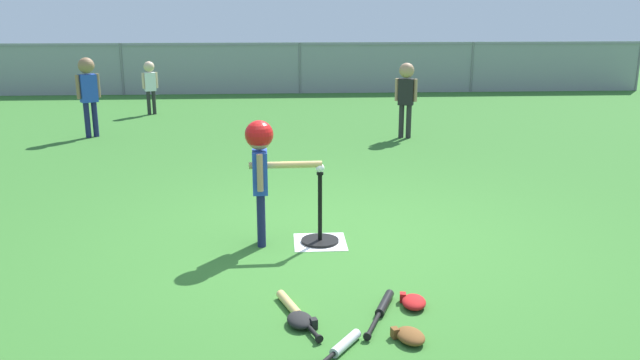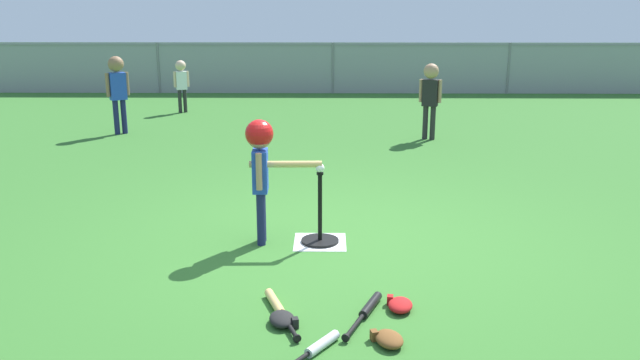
{
  "view_description": "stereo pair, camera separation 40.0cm",
  "coord_description": "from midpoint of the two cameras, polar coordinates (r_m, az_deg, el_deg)",
  "views": [
    {
      "loc": [
        -0.49,
        -5.14,
        1.94
      ],
      "look_at": [
        -0.16,
        0.01,
        0.55
      ],
      "focal_mm": 36.19,
      "sensor_mm": 36.0,
      "label": 1
    },
    {
      "loc": [
        -0.09,
        -5.15,
        1.94
      ],
      "look_at": [
        -0.16,
        0.01,
        0.55
      ],
      "focal_mm": 36.19,
      "sensor_mm": 36.0,
      "label": 2
    }
  ],
  "objects": [
    {
      "name": "spare_bat_black",
      "position": [
        4.32,
        6.92,
        -11.33
      ],
      "size": [
        0.29,
        0.61,
        0.06
      ],
      "color": "black",
      "rests_on": "ground_plane"
    },
    {
      "name": "glove_by_plate",
      "position": [
        3.98,
        9.03,
        -13.76
      ],
      "size": [
        0.22,
        0.25,
        0.07
      ],
      "color": "brown",
      "rests_on": "ground_plane"
    },
    {
      "name": "spare_bat_wood",
      "position": [
        4.31,
        -1.06,
        -11.22
      ],
      "size": [
        0.28,
        0.66,
        0.06
      ],
      "color": "#DBB266",
      "rests_on": "ground_plane"
    },
    {
      "name": "fielder_deep_right",
      "position": [
        10.47,
        -16.43,
        8.11
      ],
      "size": [
        0.31,
        0.25,
        1.21
      ],
      "color": "#191E4C",
      "rests_on": "ground_plane"
    },
    {
      "name": "fielder_deep_left",
      "position": [
        9.8,
        10.9,
        7.73
      ],
      "size": [
        0.32,
        0.22,
        1.13
      ],
      "color": "#262626",
      "rests_on": "ground_plane"
    },
    {
      "name": "glove_near_bats",
      "position": [
        4.15,
        -0.51,
        -12.26
      ],
      "size": [
        0.21,
        0.25,
        0.07
      ],
      "color": "black",
      "rests_on": "ground_plane"
    },
    {
      "name": "ground_plane",
      "position": [
        5.51,
        3.79,
        -5.57
      ],
      "size": [
        60.0,
        60.0,
        0.0
      ],
      "primitive_type": "plane",
      "color": "#336B28"
    },
    {
      "name": "batter_child",
      "position": [
        5.29,
        -3.08,
        2.08
      ],
      "size": [
        0.63,
        0.3,
        1.06
      ],
      "color": "#191E4C",
      "rests_on": "ground_plane"
    },
    {
      "name": "batting_tee",
      "position": [
        5.48,
        2.1,
        -4.64
      ],
      "size": [
        0.32,
        0.32,
        0.62
      ],
      "color": "black",
      "rests_on": "ground_plane"
    },
    {
      "name": "outfield_fence",
      "position": [
        14.94,
        1.93,
        10.01
      ],
      "size": [
        16.06,
        0.06,
        1.15
      ],
      "color": "slate",
      "rests_on": "ground_plane"
    },
    {
      "name": "baseball_on_tee",
      "position": [
        5.31,
        2.16,
        1.04
      ],
      "size": [
        0.07,
        0.07,
        0.07
      ],
      "primitive_type": "sphere",
      "color": "white",
      "rests_on": "batting_tee"
    },
    {
      "name": "spare_bat_silver",
      "position": [
        3.86,
        2.75,
        -14.67
      ],
      "size": [
        0.37,
        0.49,
        0.06
      ],
      "color": "silver",
      "rests_on": "ground_plane"
    },
    {
      "name": "home_plate",
      "position": [
        5.51,
        2.09,
        -5.51
      ],
      "size": [
        0.44,
        0.44,
        0.01
      ],
      "primitive_type": "cube",
      "color": "white",
      "rests_on": "ground_plane"
    },
    {
      "name": "glove_tossed_aside",
      "position": [
        4.39,
        9.72,
        -10.87
      ],
      "size": [
        0.19,
        0.24,
        0.07
      ],
      "color": "#B21919",
      "rests_on": "ground_plane"
    },
    {
      "name": "fielder_near_right",
      "position": [
        12.4,
        -11.26,
        8.74
      ],
      "size": [
        0.27,
        0.19,
        0.97
      ],
      "color": "#262626",
      "rests_on": "ground_plane"
    }
  ]
}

